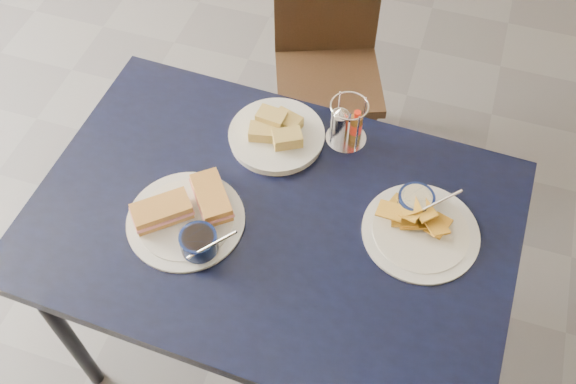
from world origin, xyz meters
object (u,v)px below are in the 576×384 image
(chair_far, at_px, (335,53))
(condiment_caddy, at_px, (346,124))
(sandwich_plate, at_px, (189,217))
(dining_table, at_px, (272,232))
(bread_basket, at_px, (277,134))
(plantain_plate, at_px, (418,221))

(chair_far, height_order, condiment_caddy, condiment_caddy)
(chair_far, distance_m, sandwich_plate, 1.05)
(dining_table, relative_size, condiment_caddy, 9.01)
(bread_basket, relative_size, condiment_caddy, 1.87)
(bread_basket, bearing_deg, condiment_caddy, 18.64)
(sandwich_plate, bearing_deg, plantain_plate, 16.90)
(dining_table, bearing_deg, chair_far, 94.54)
(plantain_plate, bearing_deg, sandwich_plate, -163.10)
(sandwich_plate, xyz_separation_m, condiment_caddy, (0.29, 0.38, 0.03))
(bread_basket, distance_m, condiment_caddy, 0.19)
(chair_far, bearing_deg, sandwich_plate, -96.56)
(condiment_caddy, bearing_deg, dining_table, -109.25)
(chair_far, height_order, plantain_plate, plantain_plate)
(bread_basket, bearing_deg, plantain_plate, -20.58)
(dining_table, height_order, condiment_caddy, condiment_caddy)
(dining_table, xyz_separation_m, sandwich_plate, (-0.19, -0.07, 0.09))
(chair_far, distance_m, bread_basket, 0.75)
(chair_far, xyz_separation_m, condiment_caddy, (0.18, -0.62, 0.35))
(dining_table, distance_m, chair_far, 0.96)
(dining_table, distance_m, sandwich_plate, 0.22)
(plantain_plate, relative_size, bread_basket, 1.13)
(sandwich_plate, relative_size, condiment_caddy, 2.29)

